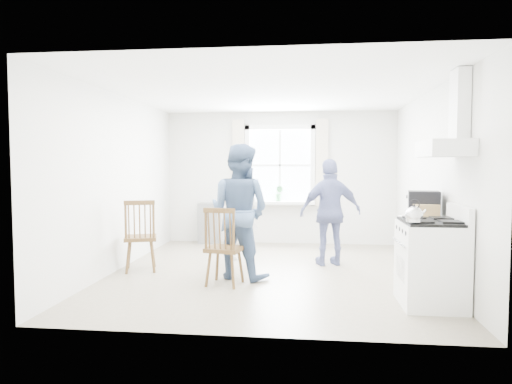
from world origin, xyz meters
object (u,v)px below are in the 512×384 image
(low_cabinet, at_px, (422,253))
(stereo_stack, at_px, (424,204))
(gas_stove, at_px, (431,262))
(person_mid, at_px, (239,211))
(person_right, at_px, (331,212))
(person_left, at_px, (241,210))
(windsor_chair_b, at_px, (221,238))
(windsor_chair_a, at_px, (140,228))

(low_cabinet, xyz_separation_m, stereo_stack, (0.02, 0.05, 0.62))
(gas_stove, distance_m, low_cabinet, 0.70)
(person_mid, relative_size, person_right, 1.12)
(gas_stove, height_order, person_left, person_left)
(person_right, bearing_deg, person_left, -19.28)
(windsor_chair_b, bearing_deg, person_right, 44.84)
(stereo_stack, distance_m, person_left, 2.85)
(stereo_stack, height_order, person_left, person_left)
(windsor_chair_b, height_order, person_mid, person_mid)
(low_cabinet, relative_size, person_left, 0.53)
(person_left, height_order, person_right, person_left)
(stereo_stack, bearing_deg, gas_stove, -97.10)
(person_right, bearing_deg, stereo_stack, 117.85)
(low_cabinet, height_order, person_mid, person_mid)
(windsor_chair_a, height_order, person_left, person_left)
(gas_stove, height_order, low_cabinet, gas_stove)
(windsor_chair_b, xyz_separation_m, person_mid, (0.15, 0.51, 0.29))
(windsor_chair_a, distance_m, person_right, 2.89)
(windsor_chair_a, height_order, windsor_chair_b, windsor_chair_a)
(windsor_chair_a, height_order, person_right, person_right)
(person_right, bearing_deg, low_cabinet, 115.93)
(windsor_chair_a, relative_size, person_left, 0.63)
(stereo_stack, relative_size, person_right, 0.26)
(stereo_stack, bearing_deg, windsor_chair_a, 174.29)
(person_left, bearing_deg, windsor_chair_b, 106.12)
(stereo_stack, relative_size, windsor_chair_a, 0.40)
(low_cabinet, bearing_deg, stereo_stack, 66.03)
(stereo_stack, height_order, person_mid, person_mid)
(gas_stove, relative_size, person_left, 0.66)
(low_cabinet, distance_m, windsor_chair_a, 3.87)
(windsor_chair_b, bearing_deg, low_cabinet, 4.49)
(gas_stove, xyz_separation_m, person_right, (-1.01, 1.94, 0.34))
(gas_stove, distance_m, stereo_stack, 0.96)
(low_cabinet, height_order, person_left, person_left)
(windsor_chair_a, xyz_separation_m, windsor_chair_b, (1.32, -0.64, -0.02))
(person_left, bearing_deg, person_mid, 114.26)
(gas_stove, distance_m, windsor_chair_a, 3.95)
(low_cabinet, distance_m, person_left, 2.87)
(person_mid, bearing_deg, low_cabinet, -166.64)
(windsor_chair_a, xyz_separation_m, person_left, (1.34, 0.90, 0.19))
(windsor_chair_a, bearing_deg, windsor_chair_b, -25.87)
(gas_stove, bearing_deg, stereo_stack, 82.90)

